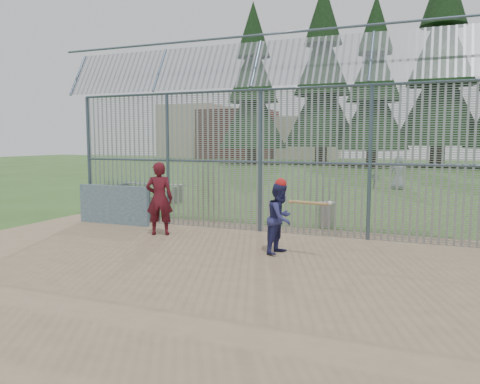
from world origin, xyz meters
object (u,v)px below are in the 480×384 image
at_px(onlooker, 159,199).
at_px(trash_can, 327,214).
at_px(dugout_wall, 114,205).
at_px(batter, 280,218).
at_px(bleacher, 150,192).

distance_m(onlooker, trash_can, 5.04).
xyz_separation_m(dugout_wall, batter, (5.92, -1.69, 0.21)).
relative_size(batter, onlooker, 0.81).
bearing_deg(batter, trash_can, 6.33).
distance_m(dugout_wall, bleacher, 5.69).
height_order(dugout_wall, trash_can, dugout_wall).
bearing_deg(trash_can, dugout_wall, -161.11).
height_order(onlooker, trash_can, onlooker).
height_order(dugout_wall, batter, batter).
bearing_deg(onlooker, batter, 145.57).
height_order(trash_can, bleacher, trash_can).
height_order(dugout_wall, onlooker, onlooker).
bearing_deg(bleacher, dugout_wall, -67.89).
bearing_deg(dugout_wall, trash_can, 18.89).
relative_size(trash_can, bleacher, 0.27).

